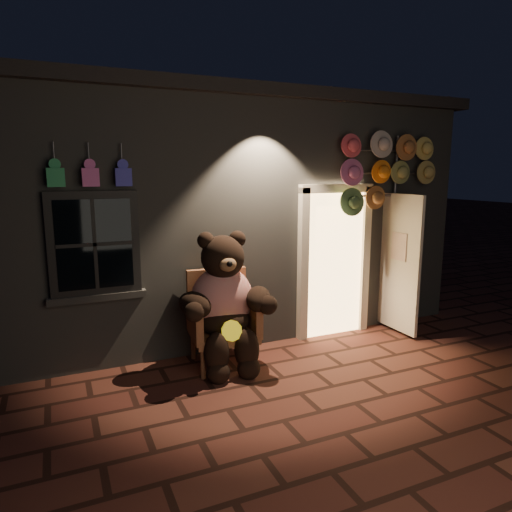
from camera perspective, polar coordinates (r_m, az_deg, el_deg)
ground at (r=5.17m, az=5.58°, el=-16.73°), size 60.00×60.00×0.00m
shop_building at (r=8.32m, az=-7.86°, el=6.10°), size 7.30×5.95×3.51m
wicker_armchair at (r=5.72m, az=-4.36°, el=-7.72°), size 0.86×0.79×1.15m
teddy_bear at (r=5.51m, az=-3.96°, el=-5.81°), size 1.22×0.99×1.69m
hat_rack at (r=6.83m, az=15.95°, el=10.26°), size 1.64×0.22×2.89m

